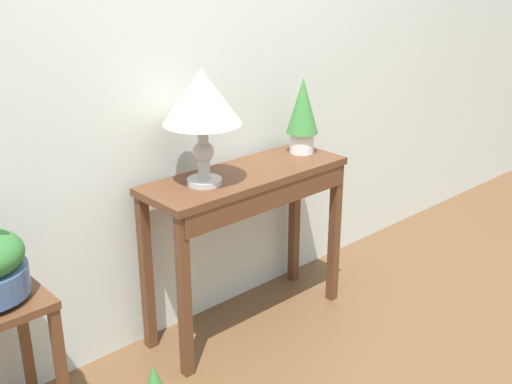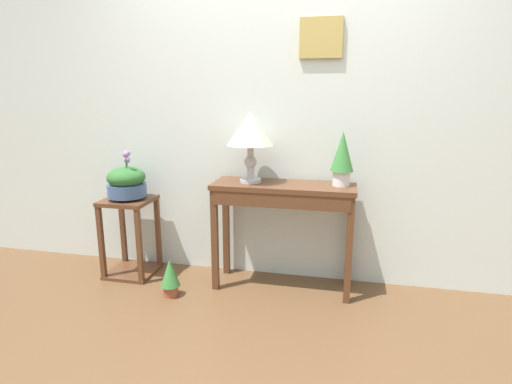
{
  "view_description": "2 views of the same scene",
  "coord_description": "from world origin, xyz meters",
  "px_view_note": "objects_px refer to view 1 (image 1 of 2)",
  "views": [
    {
      "loc": [
        -1.72,
        -0.99,
        1.74
      ],
      "look_at": [
        0.13,
        1.04,
        0.68
      ],
      "focal_mm": 44.28,
      "sensor_mm": 36.0,
      "label": 1
    },
    {
      "loc": [
        0.51,
        -1.79,
        1.43
      ],
      "look_at": [
        -0.13,
        1.06,
        0.72
      ],
      "focal_mm": 29.14,
      "sensor_mm": 36.0,
      "label": 2
    }
  ],
  "objects_px": {
    "console_table": "(249,201)",
    "table_lamp": "(202,101)",
    "potted_plant_on_console": "(303,112)",
    "pedestal_stand_left": "(1,375)"
  },
  "relations": [
    {
      "from": "table_lamp",
      "to": "pedestal_stand_left",
      "type": "relative_size",
      "value": 0.8
    },
    {
      "from": "potted_plant_on_console",
      "to": "pedestal_stand_left",
      "type": "height_order",
      "value": "potted_plant_on_console"
    },
    {
      "from": "console_table",
      "to": "pedestal_stand_left",
      "type": "relative_size",
      "value": 1.63
    },
    {
      "from": "table_lamp",
      "to": "pedestal_stand_left",
      "type": "xyz_separation_m",
      "value": [
        -0.97,
        -0.03,
        -0.85
      ]
    },
    {
      "from": "potted_plant_on_console",
      "to": "console_table",
      "type": "bearing_deg",
      "value": -172.61
    },
    {
      "from": "console_table",
      "to": "pedestal_stand_left",
      "type": "distance_m",
      "value": 1.26
    },
    {
      "from": "console_table",
      "to": "table_lamp",
      "type": "bearing_deg",
      "value": 175.1
    },
    {
      "from": "table_lamp",
      "to": "potted_plant_on_console",
      "type": "relative_size",
      "value": 1.33
    },
    {
      "from": "console_table",
      "to": "table_lamp",
      "type": "height_order",
      "value": "table_lamp"
    },
    {
      "from": "potted_plant_on_console",
      "to": "pedestal_stand_left",
      "type": "distance_m",
      "value": 1.75
    }
  ]
}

